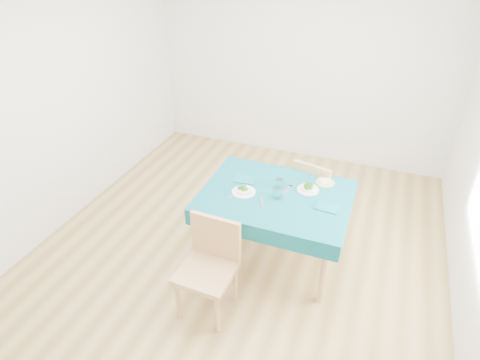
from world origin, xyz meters
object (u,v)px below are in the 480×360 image
(bowl_near, at_px, (244,189))
(bowl_far, at_px, (308,187))
(chair_near, at_px, (205,261))
(side_plate, at_px, (325,182))
(table, at_px, (274,227))
(chair_far, at_px, (316,187))

(bowl_near, relative_size, bowl_far, 1.06)
(chair_near, relative_size, bowl_far, 5.40)
(chair_near, bearing_deg, side_plate, 60.60)
(table, relative_size, bowl_far, 6.56)
(chair_near, xyz_separation_m, side_plate, (0.71, 1.18, 0.21))
(bowl_near, height_order, bowl_far, bowl_near)
(chair_far, height_order, bowl_near, chair_far)
(chair_near, bearing_deg, table, 69.82)
(chair_far, height_order, side_plate, chair_far)
(table, xyz_separation_m, bowl_near, (-0.28, -0.08, 0.41))
(chair_near, xyz_separation_m, bowl_near, (0.05, 0.75, 0.24))
(table, height_order, chair_near, chair_near)
(chair_near, bearing_deg, chair_far, 69.90)
(table, bearing_deg, chair_near, -111.94)
(table, bearing_deg, bowl_far, 33.65)
(chair_near, xyz_separation_m, chair_far, (0.59, 1.48, -0.06))
(chair_far, xyz_separation_m, bowl_far, (-0.00, -0.48, 0.30))
(chair_far, xyz_separation_m, bowl_near, (-0.55, -0.73, 0.30))
(chair_near, relative_size, bowl_near, 5.08)
(chair_far, bearing_deg, bowl_near, 65.88)
(table, distance_m, chair_far, 0.72)
(side_plate, bearing_deg, bowl_far, -123.68)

